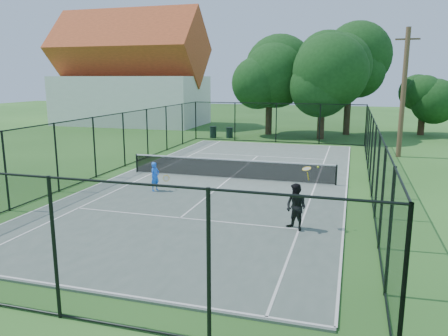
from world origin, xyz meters
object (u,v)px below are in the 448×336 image
(tennis_net, at_px, (230,168))
(utility_pole, at_px, (403,93))
(player_black, at_px, (296,207))
(trash_bin_left, at_px, (213,132))
(trash_bin_right, at_px, (229,133))
(player_blue, at_px, (155,177))

(tennis_net, relative_size, utility_pole, 1.29)
(utility_pole, bearing_deg, player_black, -106.01)
(utility_pole, height_order, player_black, utility_pole)
(trash_bin_left, distance_m, trash_bin_right, 1.35)
(trash_bin_left, bearing_deg, tennis_net, -69.06)
(trash_bin_right, bearing_deg, player_blue, -84.66)
(player_black, bearing_deg, trash_bin_right, 111.17)
(trash_bin_left, xyz_separation_m, player_black, (9.40, -20.55, 0.34))
(trash_bin_left, xyz_separation_m, utility_pole, (13.83, -5.10, 3.49))
(utility_pole, height_order, player_blue, utility_pole)
(tennis_net, xyz_separation_m, trash_bin_right, (-4.09, 14.44, -0.14))
(tennis_net, bearing_deg, trash_bin_left, 110.94)
(trash_bin_left, bearing_deg, utility_pole, -20.24)
(tennis_net, bearing_deg, utility_pole, 46.86)
(utility_pole, relative_size, player_black, 3.86)
(player_black, bearing_deg, player_blue, 153.27)
(trash_bin_right, height_order, player_blue, player_blue)
(player_black, bearing_deg, utility_pole, 73.99)
(trash_bin_left, relative_size, trash_bin_right, 1.11)
(player_blue, height_order, player_black, player_black)
(player_blue, distance_m, player_black, 7.22)
(trash_bin_right, bearing_deg, player_black, -68.83)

